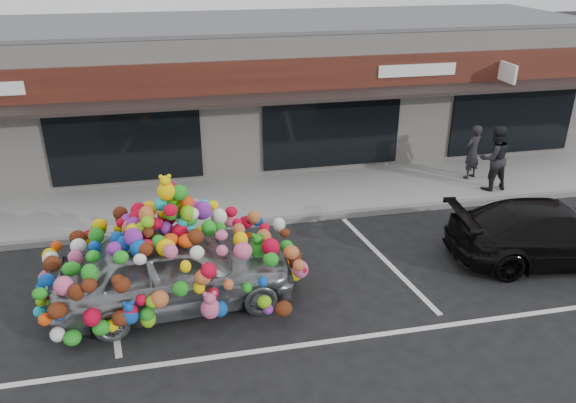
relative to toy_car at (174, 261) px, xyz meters
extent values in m
plane|color=black|center=(1.84, 0.53, -0.97)|extent=(90.00, 90.00, 0.00)
cube|color=beige|center=(1.84, 9.03, 1.13)|extent=(24.00, 6.00, 4.20)
cube|color=#59595B|center=(1.84, 9.03, 3.28)|extent=(24.00, 6.00, 0.12)
cube|color=#3C1610|center=(1.84, 5.95, 2.18)|extent=(24.00, 0.18, 0.90)
cube|color=black|center=(1.84, 5.43, 1.68)|extent=(24.00, 1.20, 0.10)
cube|color=white|center=(10.04, 5.48, 2.08)|extent=(0.08, 0.95, 0.55)
cube|color=white|center=(7.34, 5.83, 2.18)|extent=(2.40, 0.04, 0.35)
cube|color=black|center=(-1.16, 6.00, 0.48)|extent=(4.20, 0.12, 2.30)
cube|color=black|center=(4.84, 6.00, 0.48)|extent=(4.20, 0.12, 2.30)
cube|color=black|center=(10.84, 6.00, 0.48)|extent=(4.20, 0.12, 2.30)
cube|color=gray|center=(1.84, 4.53, -0.89)|extent=(26.00, 3.00, 0.15)
cube|color=slate|center=(1.84, 3.03, -0.89)|extent=(26.00, 0.18, 0.16)
cube|color=silver|center=(-1.36, 0.73, -0.96)|extent=(0.73, 4.37, 0.01)
cube|color=silver|center=(4.64, 0.73, -0.96)|extent=(0.73, 4.37, 0.01)
cube|color=silver|center=(3.84, -1.77, -0.96)|extent=(14.00, 0.12, 0.01)
imported|color=#ADB2B8|center=(0.00, 0.00, -0.18)|extent=(2.22, 4.75, 1.57)
ellipsoid|color=#E00031|center=(0.00, 0.00, 1.19)|extent=(1.54, 2.04, 1.18)
sphere|color=yellow|center=(1.61, -0.15, 0.16)|extent=(0.34, 0.34, 0.34)
sphere|color=blue|center=(0.60, -1.01, -0.42)|extent=(0.36, 0.36, 0.36)
sphere|color=green|center=(-0.80, 1.00, -0.37)|extent=(0.30, 0.30, 0.30)
sphere|color=pink|center=(0.00, 0.00, 1.73)|extent=(0.32, 0.32, 0.32)
sphere|color=#EA560C|center=(-1.38, 0.10, 0.17)|extent=(0.30, 0.30, 0.30)
imported|color=black|center=(8.27, 0.03, -0.30)|extent=(2.40, 4.82, 1.35)
imported|color=black|center=(8.73, 4.54, -0.01)|extent=(0.70, 0.61, 1.63)
imported|color=black|center=(8.88, 3.66, 0.11)|extent=(0.95, 0.77, 1.86)
camera|label=1|loc=(0.23, -9.57, 5.55)|focal=35.00mm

